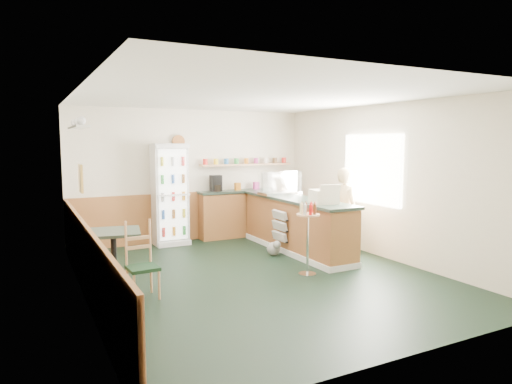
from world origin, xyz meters
TOP-DOWN VIEW (x-y plane):
  - ground at (0.00, 0.00)m, footprint 6.00×6.00m
  - room_envelope at (-0.23, 0.73)m, footprint 5.04×6.02m
  - service_counter at (1.35, 1.07)m, footprint 0.68×3.01m
  - back_counter at (1.19, 2.80)m, footprint 2.24×0.42m
  - drinks_fridge at (-0.56, 2.74)m, footprint 0.66×0.55m
  - display_case at (1.35, 1.69)m, footprint 0.79×0.41m
  - cash_register at (1.35, 0.22)m, footprint 0.47×0.49m
  - shopkeeper at (2.05, 0.51)m, footprint 0.39×0.53m
  - condiment_stand at (0.70, -0.29)m, footprint 0.35×0.35m
  - newspaper_rack at (0.99, 1.07)m, footprint 0.10×0.48m
  - cafe_table at (-2.05, 0.49)m, footprint 0.85×0.85m
  - cafe_chair at (-1.81, -0.12)m, footprint 0.40×0.40m
  - dog_doorstop at (0.82, 0.97)m, footprint 0.24×0.31m

SIDE VIEW (x-z plane):
  - ground at x=0.00m, z-range 0.00..0.00m
  - dog_doorstop at x=0.82m, z-range -0.01..0.28m
  - service_counter at x=1.35m, z-range -0.04..0.97m
  - newspaper_rack at x=0.99m, z-range 0.23..0.79m
  - cafe_chair at x=-1.81m, z-range 0.02..1.04m
  - back_counter at x=1.19m, z-range -0.30..1.39m
  - cafe_table at x=-2.05m, z-range 0.16..0.96m
  - condiment_stand at x=0.70m, z-range 0.19..1.29m
  - shopkeeper at x=2.05m, z-range 0.00..1.58m
  - drinks_fridge at x=-0.56m, z-range 0.00..2.01m
  - cash_register at x=1.35m, z-range 1.01..1.24m
  - display_case at x=1.35m, z-range 1.01..1.46m
  - room_envelope at x=-0.23m, z-range 0.16..2.88m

